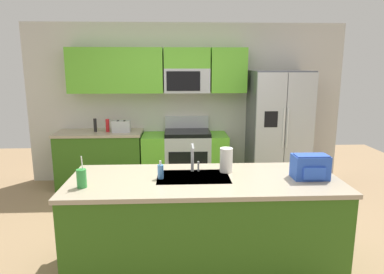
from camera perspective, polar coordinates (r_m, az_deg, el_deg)
ground_plane at (r=4.11m, az=0.05°, el=-16.26°), size 9.00×9.00×0.00m
kitchen_wall_unit at (r=5.72m, az=-2.41°, el=7.18°), size 5.20×0.43×2.60m
back_counter at (r=5.75m, az=-14.86°, el=-3.53°), size 1.35×0.63×0.90m
range_oven at (r=5.63m, az=-1.15°, el=-3.55°), size 1.36×0.61×1.10m
refrigerator at (r=5.69m, az=14.02°, el=1.24°), size 0.90×0.76×1.85m
island_counter at (r=3.41m, az=1.96°, el=-13.95°), size 2.52×0.97×0.90m
toaster at (r=5.52m, az=-11.60°, el=1.73°), size 0.28×0.16×0.18m
pepper_mill at (r=5.65m, az=-15.71°, el=1.89°), size 0.05×0.05×0.21m
bottle_red at (r=5.59m, az=-13.78°, el=1.87°), size 0.06×0.06×0.20m
sink_faucet at (r=3.37m, az=0.18°, el=-3.09°), size 0.08×0.21×0.28m
drink_cup_green at (r=3.12m, az=-17.78°, el=-6.51°), size 0.08×0.08×0.28m
soap_dispenser at (r=3.22m, az=-5.22°, el=-5.68°), size 0.06×0.06×0.17m
paper_towel_roll at (r=3.41m, az=5.67°, el=-3.80°), size 0.12×0.12×0.24m
backpack at (r=3.38m, az=18.98°, el=-4.60°), size 0.32×0.22×0.23m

